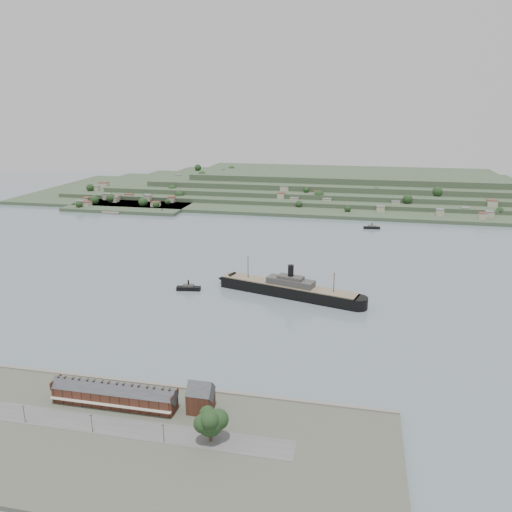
% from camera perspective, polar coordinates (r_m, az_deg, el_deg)
% --- Properties ---
extents(ground, '(1400.00, 1400.00, 0.00)m').
position_cam_1_polar(ground, '(371.99, -2.56, -2.97)').
color(ground, slate).
rests_on(ground, ground).
extents(near_shore, '(220.00, 80.00, 2.60)m').
position_cam_1_polar(near_shore, '(215.53, -15.66, -19.29)').
color(near_shore, '#4C5142').
rests_on(near_shore, ground).
extents(terrace_row, '(55.60, 9.80, 11.07)m').
position_cam_1_polar(terrace_row, '(230.08, -15.89, -15.04)').
color(terrace_row, '#432418').
rests_on(terrace_row, ground).
extents(gabled_building, '(10.40, 10.18, 14.09)m').
position_cam_1_polar(gabled_building, '(219.24, -6.35, -15.75)').
color(gabled_building, '#432418').
rests_on(gabled_building, ground).
extents(far_peninsula, '(760.00, 309.00, 30.00)m').
position_cam_1_polar(far_peninsula, '(743.17, 7.13, 7.88)').
color(far_peninsula, '#34472F').
rests_on(far_peninsula, ground).
extents(steamship, '(109.98, 41.01, 26.91)m').
position_cam_1_polar(steamship, '(345.19, 3.22, -3.70)').
color(steamship, black).
rests_on(steamship, ground).
extents(tugboat, '(17.51, 7.07, 7.66)m').
position_cam_1_polar(tugboat, '(357.65, -7.71, -3.62)').
color(tugboat, black).
rests_on(tugboat, ground).
extents(ferry_west, '(18.50, 9.11, 6.69)m').
position_cam_1_polar(ferry_west, '(616.23, -10.67, 4.90)').
color(ferry_west, black).
rests_on(ferry_west, ground).
extents(ferry_east, '(17.67, 6.95, 6.45)m').
position_cam_1_polar(ferry_east, '(545.48, 13.09, 3.21)').
color(ferry_east, black).
rests_on(ferry_east, ground).
extents(fig_tree, '(12.84, 11.12, 14.33)m').
position_cam_1_polar(fig_tree, '(200.12, -5.19, -18.37)').
color(fig_tree, '#43321F').
rests_on(fig_tree, ground).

